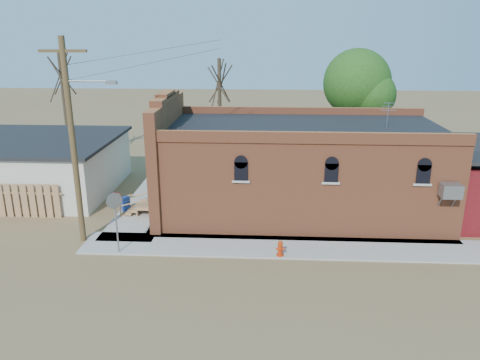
# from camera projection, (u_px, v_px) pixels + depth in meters

# --- Properties ---
(ground) EXTENTS (120.00, 120.00, 0.00)m
(ground) POSITION_uv_depth(u_px,v_px,m) (262.00, 257.00, 19.89)
(ground) COLOR brown
(ground) RESTS_ON ground
(sidewalk_south) EXTENTS (19.00, 2.20, 0.08)m
(sidewalk_south) POSITION_uv_depth(u_px,v_px,m) (296.00, 247.00, 20.66)
(sidewalk_south) COLOR #9E9991
(sidewalk_south) RESTS_ON ground
(sidewalk_west) EXTENTS (2.60, 10.00, 0.08)m
(sidewalk_west) POSITION_uv_depth(u_px,v_px,m) (149.00, 204.00, 25.91)
(sidewalk_west) COLOR #9E9991
(sidewalk_west) RESTS_ON ground
(brick_bar) EXTENTS (16.40, 7.97, 6.30)m
(brick_bar) POSITION_uv_depth(u_px,v_px,m) (295.00, 169.00, 24.32)
(brick_bar) COLOR #AC5634
(brick_bar) RESTS_ON ground
(wood_fence) EXTENTS (5.20, 0.10, 1.80)m
(wood_fence) POSITION_uv_depth(u_px,v_px,m) (13.00, 200.00, 23.90)
(wood_fence) COLOR #956643
(wood_fence) RESTS_ON ground
(utility_pole) EXTENTS (3.12, 0.26, 9.00)m
(utility_pole) POSITION_uv_depth(u_px,v_px,m) (74.00, 139.00, 20.01)
(utility_pole) COLOR #4D3A1E
(utility_pole) RESTS_ON ground
(tree_bare_near) EXTENTS (2.80, 2.80, 7.65)m
(tree_bare_near) POSITION_uv_depth(u_px,v_px,m) (219.00, 82.00, 30.60)
(tree_bare_near) COLOR #443526
(tree_bare_near) RESTS_ON ground
(tree_bare_far) EXTENTS (2.80, 2.80, 8.16)m
(tree_bare_far) POSITION_uv_depth(u_px,v_px,m) (61.00, 74.00, 32.01)
(tree_bare_far) COLOR #443526
(tree_bare_far) RESTS_ON ground
(tree_leafy) EXTENTS (4.40, 4.40, 8.15)m
(tree_leafy) POSITION_uv_depth(u_px,v_px,m) (357.00, 83.00, 30.62)
(tree_leafy) COLOR #443526
(tree_leafy) RESTS_ON ground
(fire_hydrant) EXTENTS (0.38, 0.34, 0.69)m
(fire_hydrant) POSITION_uv_depth(u_px,v_px,m) (280.00, 248.00, 19.72)
(fire_hydrant) COLOR #B92C0A
(fire_hydrant) RESTS_ON sidewalk_south
(stop_sign) EXTENTS (0.55, 0.58, 2.71)m
(stop_sign) POSITION_uv_depth(u_px,v_px,m) (115.00, 206.00, 19.56)
(stop_sign) COLOR gray
(stop_sign) RESTS_ON sidewalk_south
(trash_barrel) EXTENTS (0.60, 0.60, 0.74)m
(trash_barrel) POSITION_uv_depth(u_px,v_px,m) (126.00, 204.00, 24.67)
(trash_barrel) COLOR navy
(trash_barrel) RESTS_ON sidewalk_west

